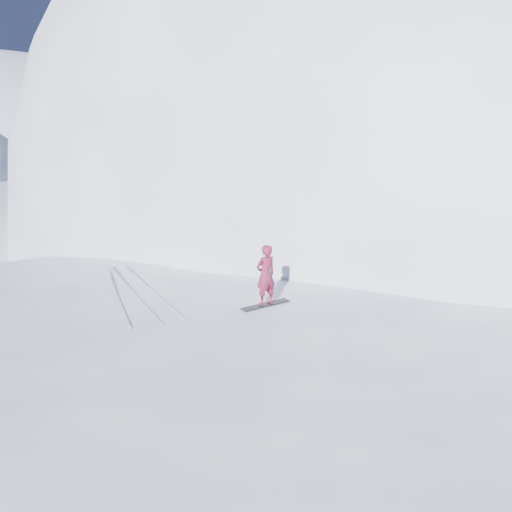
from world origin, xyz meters
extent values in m
plane|color=white|center=(0.00, 0.00, 0.00)|extent=(400.00, 400.00, 0.00)
ellipsoid|color=white|center=(1.00, 3.00, 0.00)|extent=(36.00, 28.00, 4.80)
ellipsoid|color=white|center=(22.00, 26.00, 0.00)|extent=(60.00, 56.00, 56.00)
ellipsoid|color=white|center=(10.00, 20.00, 0.00)|extent=(28.00, 24.00, 18.00)
ellipsoid|color=white|center=(5.00, -3.00, 0.00)|extent=(5.00, 4.50, 0.70)
ellipsoid|color=white|center=(-2.00, 6.00, 0.00)|extent=(7.00, 6.30, 1.00)
ellipsoid|color=white|center=(7.00, 4.00, 0.00)|extent=(4.00, 3.60, 0.60)
cube|color=black|center=(1.98, 2.65, 2.41)|extent=(1.46, 0.76, 0.02)
imported|color=maroon|center=(1.98, 2.65, 3.24)|extent=(0.69, 0.57, 1.63)
cube|color=silver|center=(-1.90, 4.90, 2.42)|extent=(0.66, 5.98, 0.04)
cube|color=silver|center=(-1.45, 4.90, 2.42)|extent=(1.29, 5.88, 0.04)
cube|color=silver|center=(-0.91, 4.90, 2.42)|extent=(1.48, 5.84, 0.04)
camera|label=1|loc=(-1.91, -11.16, 7.59)|focal=40.00mm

